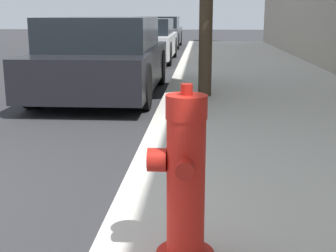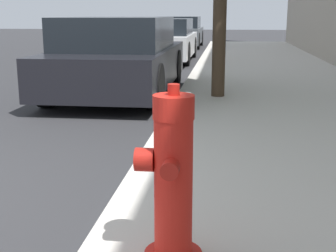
# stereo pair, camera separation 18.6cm
# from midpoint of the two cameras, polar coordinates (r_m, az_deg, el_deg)

# --- Properties ---
(fire_hydrant) EXTENTS (0.35, 0.36, 0.95)m
(fire_hydrant) POSITION_cam_midpoint_polar(r_m,az_deg,el_deg) (2.44, -0.14, -6.71)
(fire_hydrant) COLOR red
(fire_hydrant) RESTS_ON sidewalk_slab
(parked_car_near) EXTENTS (1.86, 4.22, 1.34)m
(parked_car_near) POSITION_cam_midpoint_polar(r_m,az_deg,el_deg) (8.23, -8.43, 8.25)
(parked_car_near) COLOR black
(parked_car_near) RESTS_ON ground_plane
(parked_car_mid) EXTENTS (1.71, 4.15, 1.25)m
(parked_car_mid) POSITION_cam_midpoint_polar(r_m,az_deg,el_deg) (14.15, -3.15, 10.38)
(parked_car_mid) COLOR silver
(parked_car_mid) RESTS_ON ground_plane
(parked_car_far) EXTENTS (1.84, 3.93, 1.27)m
(parked_car_far) POSITION_cam_midpoint_polar(r_m,az_deg,el_deg) (20.08, -1.42, 11.36)
(parked_car_far) COLOR #4C5156
(parked_car_far) RESTS_ON ground_plane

